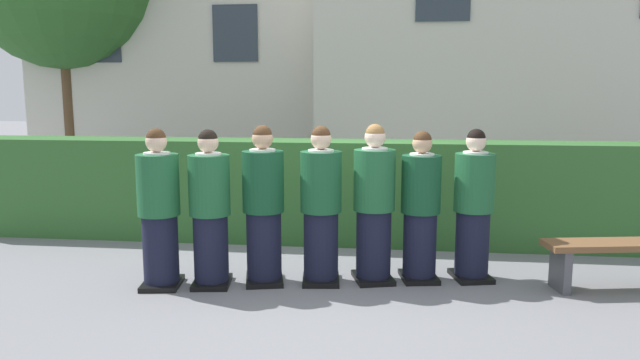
% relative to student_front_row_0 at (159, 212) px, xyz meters
% --- Properties ---
extents(ground_plane, '(60.00, 60.00, 0.00)m').
position_rel_student_front_row_0_xyz_m(ground_plane, '(1.55, 0.32, -0.75)').
color(ground_plane, slate).
extents(student_front_row_0, '(0.43, 0.50, 1.57)m').
position_rel_student_front_row_0_xyz_m(student_front_row_0, '(0.00, 0.00, 0.00)').
color(student_front_row_0, black).
rests_on(student_front_row_0, ground).
extents(student_front_row_1, '(0.42, 0.49, 1.56)m').
position_rel_student_front_row_0_xyz_m(student_front_row_1, '(0.48, 0.09, -0.01)').
color(student_front_row_1, black).
rests_on(student_front_row_1, ground).
extents(student_front_row_2, '(0.46, 0.53, 1.60)m').
position_rel_student_front_row_0_xyz_m(student_front_row_2, '(0.99, 0.24, 0.01)').
color(student_front_row_2, black).
rests_on(student_front_row_2, ground).
extents(student_front_row_3, '(0.42, 0.49, 1.59)m').
position_rel_student_front_row_0_xyz_m(student_front_row_3, '(1.56, 0.33, 0.01)').
color(student_front_row_3, black).
rests_on(student_front_row_3, ground).
extents(student_front_row_4, '(0.48, 0.54, 1.61)m').
position_rel_student_front_row_0_xyz_m(student_front_row_4, '(2.09, 0.43, 0.02)').
color(student_front_row_4, black).
rests_on(student_front_row_4, ground).
extents(student_front_row_5, '(0.43, 0.49, 1.54)m').
position_rel_student_front_row_0_xyz_m(student_front_row_5, '(2.56, 0.52, -0.02)').
color(student_front_row_5, black).
rests_on(student_front_row_5, ground).
extents(student_front_row_6, '(0.45, 0.53, 1.55)m').
position_rel_student_front_row_0_xyz_m(student_front_row_6, '(3.09, 0.61, -0.01)').
color(student_front_row_6, black).
rests_on(student_front_row_6, ground).
extents(hedge, '(10.11, 0.70, 1.30)m').
position_rel_student_front_row_0_xyz_m(hedge, '(1.55, 1.98, -0.10)').
color(hedge, '#33662D').
rests_on(hedge, ground).
extents(school_building_annex, '(6.68, 4.67, 6.82)m').
position_rel_student_front_row_0_xyz_m(school_building_annex, '(-2.25, 8.32, 2.75)').
color(school_building_annex, beige).
rests_on(school_building_annex, ground).
extents(wooden_bench, '(1.44, 0.60, 0.48)m').
position_rel_student_front_row_0_xyz_m(wooden_bench, '(4.44, 0.44, -0.40)').
color(wooden_bench, brown).
rests_on(wooden_bench, ground).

